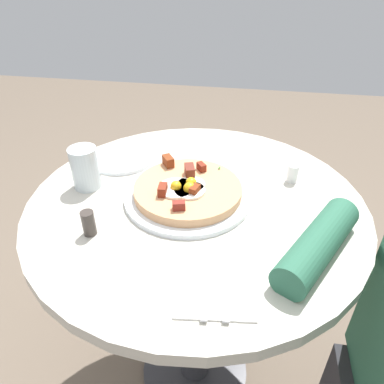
# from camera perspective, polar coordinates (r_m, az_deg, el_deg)

# --- Properties ---
(ground_plane) EXTENTS (6.00, 6.00, 0.00)m
(ground_plane) POSITION_cam_1_polar(r_m,az_deg,el_deg) (1.46, 0.44, -25.96)
(ground_plane) COLOR #6B5B4C
(dining_table) EXTENTS (0.80, 0.80, 0.75)m
(dining_table) POSITION_cam_1_polar(r_m,az_deg,el_deg) (1.00, 0.58, -9.63)
(dining_table) COLOR beige
(dining_table) RESTS_ON ground_plane
(pizza_plate) EXTENTS (0.30, 0.30, 0.01)m
(pizza_plate) POSITION_cam_1_polar(r_m,az_deg,el_deg) (0.88, -0.65, -0.56)
(pizza_plate) COLOR white
(pizza_plate) RESTS_ON dining_table
(breakfast_pizza) EXTENTS (0.26, 0.26, 0.05)m
(breakfast_pizza) POSITION_cam_1_polar(r_m,az_deg,el_deg) (0.87, -0.74, 0.48)
(breakfast_pizza) COLOR tan
(breakfast_pizza) RESTS_ON pizza_plate
(bread_plate) EXTENTS (0.18, 0.18, 0.01)m
(bread_plate) POSITION_cam_1_polar(r_m,az_deg,el_deg) (1.06, -10.72, 5.19)
(bread_plate) COLOR white
(bread_plate) RESTS_ON dining_table
(napkin) EXTENTS (0.18, 0.16, 0.00)m
(napkin) POSITION_cam_1_polar(r_m,az_deg,el_deg) (0.69, 3.57, -13.55)
(napkin) COLOR white
(napkin) RESTS_ON dining_table
(fork) EXTENTS (0.18, 0.03, 0.00)m
(fork) POSITION_cam_1_polar(r_m,az_deg,el_deg) (0.69, 5.12, -13.33)
(fork) COLOR silver
(fork) RESTS_ON napkin
(knife) EXTENTS (0.18, 0.03, 0.00)m
(knife) POSITION_cam_1_polar(r_m,az_deg,el_deg) (0.69, 2.04, -13.26)
(knife) COLOR silver
(knife) RESTS_ON napkin
(water_glass) EXTENTS (0.07, 0.07, 0.11)m
(water_glass) POSITION_cam_1_polar(r_m,az_deg,el_deg) (0.94, -16.20, 3.60)
(water_glass) COLOR silver
(water_glass) RESTS_ON dining_table
(salt_shaker) EXTENTS (0.03, 0.03, 0.05)m
(salt_shaker) POSITION_cam_1_polar(r_m,az_deg,el_deg) (0.97, 15.29, 2.81)
(salt_shaker) COLOR white
(salt_shaker) RESTS_ON dining_table
(pepper_shaker) EXTENTS (0.03, 0.03, 0.06)m
(pepper_shaker) POSITION_cam_1_polar(r_m,az_deg,el_deg) (0.80, -15.69, -4.65)
(pepper_shaker) COLOR #3F3833
(pepper_shaker) RESTS_ON dining_table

